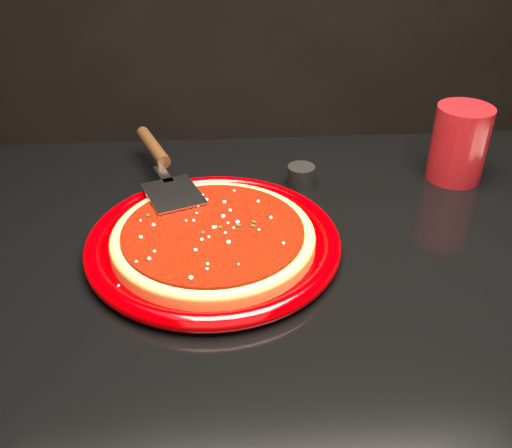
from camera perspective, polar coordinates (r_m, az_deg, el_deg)
The scene contains 10 objects.
table at distance 1.04m, azimuth 7.80°, elevation -20.47°, with size 1.20×0.80×0.75m, color black.
plate at distance 0.78m, azimuth -4.27°, elevation -1.80°, with size 0.35×0.35×0.03m, color #7C0001.
pizza_crust at distance 0.78m, azimuth -4.28°, elevation -1.56°, with size 0.28×0.28×0.01m, color brown.
pizza_crust_rim at distance 0.77m, azimuth -4.30°, elevation -1.14°, with size 0.28×0.28×0.02m, color brown.
pizza_sauce at distance 0.77m, azimuth -4.32°, elevation -0.83°, with size 0.25×0.25×0.01m, color #650D03.
parmesan_dusting at distance 0.77m, azimuth -4.34°, elevation -0.40°, with size 0.24×0.24×0.01m, color beige, non-canonical shape.
basil_flecks at distance 0.77m, azimuth -4.34°, elevation -0.47°, with size 0.22×0.22×0.00m, color black, non-canonical shape.
pizza_server at distance 0.91m, azimuth -9.25°, elevation 5.78°, with size 0.09×0.32×0.02m, color silver, non-canonical shape.
cup at distance 0.99m, azimuth 19.65°, elevation 7.58°, with size 0.09×0.09×0.12m, color maroon.
ramekin at distance 0.93m, azimuth 4.53°, elevation 4.81°, with size 0.04×0.04×0.03m, color black.
Camera 1 is at (-0.17, -0.60, 1.21)m, focal length 40.00 mm.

